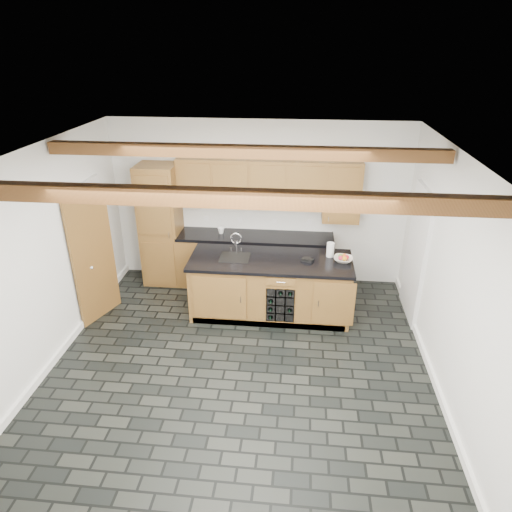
{
  "coord_description": "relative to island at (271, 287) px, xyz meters",
  "views": [
    {
      "loc": [
        0.7,
        -4.89,
        3.92
      ],
      "look_at": [
        0.13,
        0.8,
        1.21
      ],
      "focal_mm": 32.0,
      "sensor_mm": 36.0,
      "label": 1
    }
  ],
  "objects": [
    {
      "name": "island",
      "position": [
        0.0,
        0.0,
        0.0
      ],
      "size": [
        2.48,
        0.96,
        0.93
      ],
      "color": "olive",
      "rests_on": "ground"
    },
    {
      "name": "faucet",
      "position": [
        -0.56,
        0.05,
        0.5
      ],
      "size": [
        0.45,
        0.4,
        0.34
      ],
      "color": "black",
      "rests_on": "island"
    },
    {
      "name": "kitchen_scale",
      "position": [
        0.54,
        -0.0,
        0.49
      ],
      "size": [
        0.2,
        0.16,
        0.05
      ],
      "rotation": [
        0.0,
        0.0,
        -0.42
      ],
      "color": "black",
      "rests_on": "island"
    },
    {
      "name": "back_cabinetry",
      "position": [
        -0.68,
        0.95,
        0.51
      ],
      "size": [
        3.65,
        0.62,
        2.2
      ],
      "color": "olive",
      "rests_on": "ground"
    },
    {
      "name": "mug",
      "position": [
        -0.93,
        0.95,
        0.52
      ],
      "size": [
        0.13,
        0.13,
        0.1
      ],
      "primitive_type": "imported",
      "rotation": [
        0.0,
        0.0,
        0.21
      ],
      "color": "white",
      "rests_on": "back_cabinetry"
    },
    {
      "name": "fruit_bowl",
      "position": [
        1.07,
        0.05,
        0.5
      ],
      "size": [
        0.32,
        0.32,
        0.07
      ],
      "primitive_type": "imported",
      "rotation": [
        0.0,
        0.0,
        -0.15
      ],
      "color": "beige",
      "rests_on": "island"
    },
    {
      "name": "room_shell",
      "position": [
        -0.39,
        -0.75,
        1.06
      ],
      "size": [
        5.01,
        5.0,
        5.0
      ],
      "color": "white",
      "rests_on": "ground"
    },
    {
      "name": "ground",
      "position": [
        -0.31,
        -1.28,
        -0.46
      ],
      "size": [
        5.0,
        5.0,
        0.0
      ],
      "primitive_type": "plane",
      "color": "black",
      "rests_on": "ground"
    },
    {
      "name": "paper_towel",
      "position": [
        0.89,
        0.21,
        0.58
      ],
      "size": [
        0.11,
        0.11,
        0.22
      ],
      "primitive_type": "cylinder",
      "color": "white",
      "rests_on": "island"
    },
    {
      "name": "fruit_cluster",
      "position": [
        1.07,
        0.05,
        0.54
      ],
      "size": [
        0.16,
        0.17,
        0.07
      ],
      "color": "red",
      "rests_on": "fruit_bowl"
    }
  ]
}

